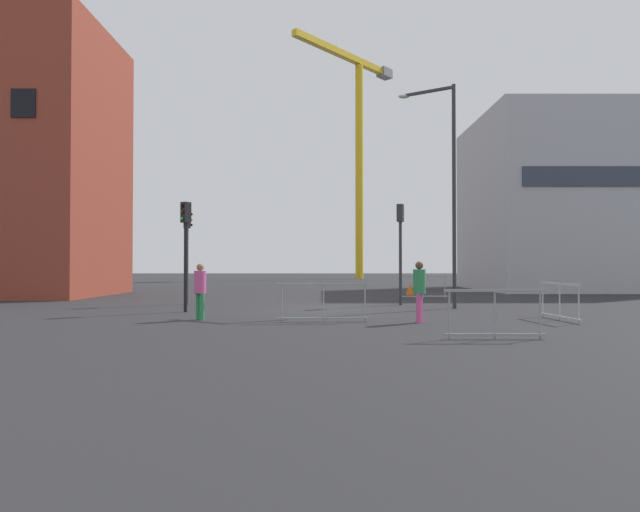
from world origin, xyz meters
The scene contains 15 objects.
ground centered at (0.00, 0.00, 0.00)m, with size 160.00×160.00×0.00m, color #28282B.
brick_building centered at (-16.46, 8.21, 6.91)m, with size 10.59×7.89×13.83m.
office_block centered at (15.81, 14.84, 5.51)m, with size 11.34×10.38×11.02m.
construction_crane centered at (4.31, 41.64, 16.72)m, with size 11.92×12.80×25.82m.
streetlamp_tall centered at (4.67, 0.42, 4.88)m, with size 1.97×1.19×8.28m.
traffic_light_island centered at (-5.46, 2.35, 2.56)m, with size 0.39×0.31×3.80m.
traffic_light_median centered at (3.17, 1.94, 2.70)m, with size 0.33×0.39×4.03m.
traffic_light_near centered at (-4.62, -1.18, 2.53)m, with size 0.36×0.38×3.74m.
pedestrian_walking centered at (2.70, -4.52, 0.99)m, with size 0.34×0.34×1.70m.
pedestrian_waiting centered at (-3.53, -3.76, 0.95)m, with size 0.34×0.34×1.64m.
safety_barrier_right_run centered at (4.89, 6.15, 0.56)m, with size 2.35×0.17×1.08m.
safety_barrier_front centered at (6.87, -3.88, 0.56)m, with size 0.26×2.10×1.08m.
safety_barrier_mid_span centered at (3.70, -7.77, 0.56)m, with size 2.17×0.06×1.08m.
safety_barrier_rear centered at (0.05, -4.30, 0.56)m, with size 2.59×0.22×1.08m.
traffic_cone_striped centered at (4.67, 8.51, 0.29)m, with size 0.63×0.63×0.63m.
Camera 1 is at (-0.05, -19.08, 1.60)m, focal length 29.59 mm.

